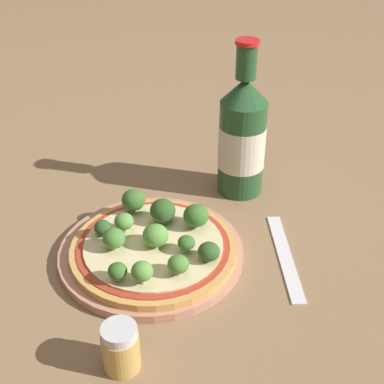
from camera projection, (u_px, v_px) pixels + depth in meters
The scene contains 18 objects.
ground_plane at pixel (154, 242), 0.74m from camera, with size 3.00×3.00×0.00m, color #846647.
plate at pixel (151, 252), 0.71m from camera, with size 0.24×0.24×0.01m.
pizza at pixel (154, 248), 0.70m from camera, with size 0.22×0.22×0.01m.
broccoli_floret_0 at pixel (117, 271), 0.63m from camera, with size 0.02×0.02×0.02m.
broccoli_floret_1 at pixel (124, 221), 0.71m from camera, with size 0.03×0.03×0.03m.
broccoli_floret_2 at pixel (114, 238), 0.67m from camera, with size 0.03×0.03×0.03m.
broccoli_floret_3 at pixel (186, 243), 0.67m from camera, with size 0.02×0.02×0.02m.
broccoli_floret_4 at pixel (133, 200), 0.74m from camera, with size 0.03×0.03×0.03m.
broccoli_floret_5 at pixel (178, 264), 0.63m from camera, with size 0.03×0.03×0.03m.
broccoli_floret_6 at pixel (155, 235), 0.68m from camera, with size 0.03×0.03×0.03m.
broccoli_floret_7 at pixel (196, 216), 0.71m from camera, with size 0.03×0.03×0.03m.
broccoli_floret_8 at pixel (103, 228), 0.70m from camera, with size 0.02×0.02×0.02m.
broccoli_floret_9 at pixel (142, 272), 0.62m from camera, with size 0.03×0.03×0.03m.
broccoli_floret_10 at pixel (163, 211), 0.72m from camera, with size 0.03×0.03×0.03m.
broccoli_floret_11 at pixel (209, 252), 0.66m from camera, with size 0.03×0.03×0.02m.
beer_bottle at pixel (242, 137), 0.80m from camera, with size 0.07×0.07×0.24m.
pepper_shaker at pixel (121, 348), 0.55m from camera, with size 0.04×0.04×0.06m.
fork at pixel (285, 256), 0.71m from camera, with size 0.06×0.18×0.00m.
Camera 1 is at (-0.11, -0.57, 0.46)m, focal length 50.00 mm.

